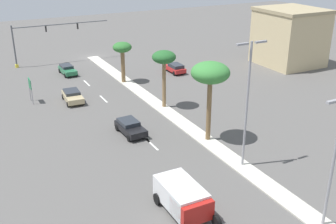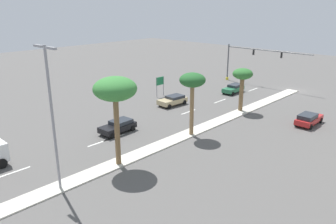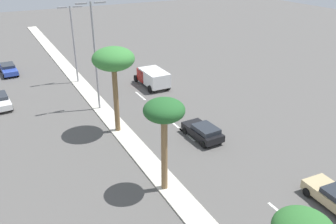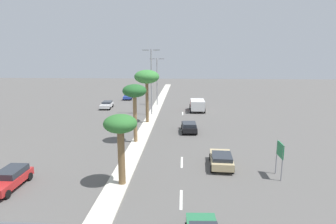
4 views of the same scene
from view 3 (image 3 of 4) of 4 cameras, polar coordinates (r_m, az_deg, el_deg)
name	(u,v)px [view 3 (image 3 of 4)]	position (r m, az deg, el deg)	size (l,w,h in m)	color
ground_plane	(125,136)	(32.91, -6.91, -3.75)	(160.00, 160.00, 0.00)	#565451
median_curb	(93,98)	(41.65, -11.96, 2.26)	(1.80, 90.90, 0.12)	beige
lane_stripe_near	(284,215)	(24.93, 18.01, -15.44)	(0.20, 2.80, 0.01)	silver
lane_stripe_mid	(187,134)	(32.88, 3.02, -3.61)	(0.20, 2.80, 0.01)	silver
lane_stripe_trailing	(177,126)	(34.35, 1.41, -2.28)	(0.20, 2.80, 0.01)	silver
lane_stripe_left	(140,96)	(41.52, -4.43, 2.60)	(0.20, 2.80, 0.01)	silver
palm_tree_front	(164,114)	(22.94, -0.62, -0.34)	(2.75, 2.75, 6.79)	olive
palm_tree_trailing	(113,61)	(31.24, -8.72, 8.12)	(3.69, 3.69, 7.89)	brown
street_lamp_far	(95,50)	(36.60, -11.66, 9.77)	(2.90, 0.24, 10.96)	gray
street_lamp_front	(73,38)	(45.56, -14.91, 11.30)	(2.90, 0.24, 9.38)	gray
sedan_white_center	(0,101)	(42.26, -25.32, 1.63)	(2.19, 4.47, 1.29)	silver
sedan_blue_leading	(9,69)	(53.23, -24.15, 6.30)	(2.11, 4.56, 1.29)	#2D47AD
sedan_black_near	(203,131)	(31.98, 5.64, -3.08)	(2.17, 4.23, 1.36)	black
box_truck	(153,77)	(44.05, -2.49, 5.67)	(2.70, 5.49, 2.12)	#B21E19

